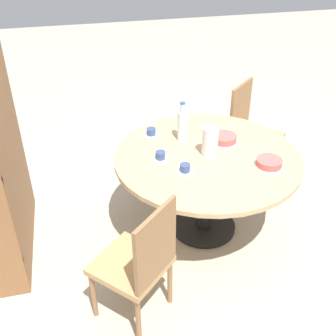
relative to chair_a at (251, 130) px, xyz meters
The scene contains 11 objects.
ground_plane 1.10m from the chair_a, 136.63° to the left, with size 14.00×14.00×0.00m, color #B2A893.
dining_table 1.00m from the chair_a, 136.63° to the left, with size 1.42×1.42×0.72m.
chair_a is the anchor object (origin of this frame).
chair_b 1.99m from the chair_a, 137.20° to the left, with size 0.59×0.59×0.92m.
coffee_pot 1.04m from the chair_a, 136.93° to the left, with size 0.12×0.12×0.26m.
water_bottle 1.00m from the chair_a, 118.92° to the left, with size 0.08×0.08×0.33m.
cake_main 0.80m from the chair_a, 138.73° to the left, with size 0.23×0.23×0.06m.
cake_second 1.06m from the chair_a, 162.87° to the left, with size 0.22×0.22×0.06m.
cup_a 1.32m from the chair_a, 134.94° to the left, with size 0.14×0.14×0.06m.
cup_b 1.29m from the chair_a, 123.88° to the left, with size 0.14×0.14×0.06m.
cup_c 1.12m from the chair_a, 107.29° to the left, with size 0.14×0.14×0.06m.
Camera 1 is at (-2.58, 0.92, 2.38)m, focal length 45.00 mm.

